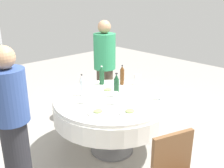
% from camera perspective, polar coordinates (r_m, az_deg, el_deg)
% --- Properties ---
extents(ground_plane, '(10.00, 10.00, 0.00)m').
position_cam_1_polar(ground_plane, '(3.51, 0.00, -14.36)').
color(ground_plane, gray).
extents(dining_table, '(1.45, 1.45, 0.74)m').
position_cam_1_polar(dining_table, '(3.22, 0.00, -5.55)').
color(dining_table, white).
rests_on(dining_table, ground_plane).
extents(bottle_brown_north, '(0.06, 0.06, 0.28)m').
position_cam_1_polar(bottle_brown_north, '(3.60, 2.27, 1.92)').
color(bottle_brown_north, '#593314').
rests_on(bottle_brown_north, dining_table).
extents(bottle_dark_green_east, '(0.07, 0.07, 0.27)m').
position_cam_1_polar(bottle_dark_green_east, '(3.61, -2.30, 1.86)').
color(bottle_dark_green_east, '#194728').
rests_on(bottle_dark_green_east, dining_table).
extents(bottle_clear_near, '(0.06, 0.06, 0.28)m').
position_cam_1_polar(bottle_clear_near, '(3.23, -6.70, -0.36)').
color(bottle_clear_near, silver).
rests_on(bottle_clear_near, dining_table).
extents(bottle_dark_green_rear, '(0.07, 0.07, 0.31)m').
position_cam_1_polar(bottle_dark_green_rear, '(3.15, 0.99, -0.43)').
color(bottle_dark_green_rear, '#194728').
rests_on(bottle_dark_green_rear, dining_table).
extents(wine_glass_rear, '(0.07, 0.07, 0.15)m').
position_cam_1_polar(wine_glass_rear, '(2.95, 0.81, -2.56)').
color(wine_glass_rear, white).
rests_on(wine_glass_rear, dining_table).
extents(wine_glass_right, '(0.07, 0.07, 0.15)m').
position_cam_1_polar(wine_glass_right, '(2.99, -5.92, -2.43)').
color(wine_glass_right, white).
rests_on(wine_glass_right, dining_table).
extents(wine_glass_west, '(0.07, 0.07, 0.15)m').
position_cam_1_polar(wine_glass_west, '(3.62, 5.59, 1.43)').
color(wine_glass_west, white).
rests_on(wine_glass_west, dining_table).
extents(wine_glass_far, '(0.06, 0.06, 0.14)m').
position_cam_1_polar(wine_glass_far, '(3.13, 10.80, -1.82)').
color(wine_glass_far, white).
rests_on(wine_glass_far, dining_table).
extents(plate_outer, '(0.25, 0.25, 0.04)m').
position_cam_1_polar(plate_outer, '(2.78, 4.03, -6.22)').
color(plate_outer, white).
rests_on(plate_outer, dining_table).
extents(plate_front, '(0.23, 0.23, 0.04)m').
position_cam_1_polar(plate_front, '(2.77, -3.14, -6.28)').
color(plate_front, white).
rests_on(plate_front, dining_table).
extents(plate_mid, '(0.25, 0.25, 0.04)m').
position_cam_1_polar(plate_mid, '(3.38, -0.92, -1.43)').
color(plate_mid, white).
rests_on(plate_mid, dining_table).
extents(knife_east, '(0.18, 0.04, 0.00)m').
position_cam_1_polar(knife_east, '(3.16, -10.09, -3.40)').
color(knife_east, silver).
rests_on(knife_east, dining_table).
extents(fork_near, '(0.09, 0.17, 0.00)m').
position_cam_1_polar(fork_near, '(3.10, -1.28, -3.60)').
color(fork_near, silver).
rests_on(fork_near, dining_table).
extents(knife_rear, '(0.18, 0.07, 0.00)m').
position_cam_1_polar(knife_rear, '(3.07, 3.65, -3.84)').
color(knife_rear, silver).
rests_on(knife_rear, dining_table).
extents(folded_napkin, '(0.14, 0.14, 0.02)m').
position_cam_1_polar(folded_napkin, '(3.48, 5.14, -0.85)').
color(folded_napkin, white).
rests_on(folded_napkin, dining_table).
extents(person_north, '(0.34, 0.34, 1.59)m').
position_cam_1_polar(person_north, '(4.04, -1.64, 3.29)').
color(person_north, '#4C3F33').
rests_on(person_north, ground_plane).
extents(person_east, '(0.34, 0.34, 1.54)m').
position_cam_1_polar(person_east, '(2.64, -21.36, -7.81)').
color(person_east, '#26262B').
rests_on(person_east, ground_plane).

